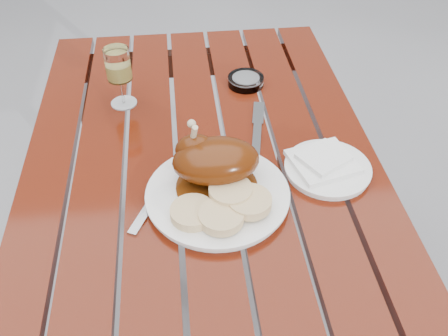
# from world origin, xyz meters

# --- Properties ---
(ground) EXTENTS (60.00, 60.00, 0.00)m
(ground) POSITION_xyz_m (0.00, 0.00, 0.00)
(ground) COLOR slate
(ground) RESTS_ON ground
(table) EXTENTS (0.80, 1.20, 0.75)m
(table) POSITION_xyz_m (0.00, 0.00, 0.38)
(table) COLOR #611D0B
(table) RESTS_ON ground
(dinner_plate) EXTENTS (0.32, 0.32, 0.02)m
(dinner_plate) POSITION_xyz_m (0.02, -0.15, 0.76)
(dinner_plate) COLOR white
(dinner_plate) RESTS_ON table
(roast_duck) EXTENTS (0.18, 0.17, 0.13)m
(roast_duck) POSITION_xyz_m (0.02, -0.10, 0.82)
(roast_duck) COLOR #532409
(roast_duck) RESTS_ON dinner_plate
(bread_dumplings) EXTENTS (0.20, 0.15, 0.03)m
(bread_dumplings) POSITION_xyz_m (0.03, -0.20, 0.79)
(bread_dumplings) COLOR #DCBD86
(bread_dumplings) RESTS_ON dinner_plate
(wine_glass) EXTENTS (0.09, 0.09, 0.16)m
(wine_glass) POSITION_xyz_m (-0.18, 0.22, 0.83)
(wine_glass) COLOR #D1C35F
(wine_glass) RESTS_ON table
(side_plate) EXTENTS (0.25, 0.25, 0.02)m
(side_plate) POSITION_xyz_m (0.27, -0.09, 0.76)
(side_plate) COLOR white
(side_plate) RESTS_ON table
(napkin) EXTENTS (0.16, 0.15, 0.01)m
(napkin) POSITION_xyz_m (0.26, -0.08, 0.77)
(napkin) COLOR white
(napkin) RESTS_ON side_plate
(ashtray) EXTENTS (0.12, 0.12, 0.02)m
(ashtray) POSITION_xyz_m (0.14, 0.28, 0.76)
(ashtray) COLOR #B2B7BC
(ashtray) RESTS_ON table
(fork) EXTENTS (0.08, 0.15, 0.01)m
(fork) POSITION_xyz_m (-0.12, -0.16, 0.75)
(fork) COLOR gray
(fork) RESTS_ON table
(knife) EXTENTS (0.06, 0.20, 0.01)m
(knife) POSITION_xyz_m (0.14, 0.05, 0.75)
(knife) COLOR gray
(knife) RESTS_ON table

